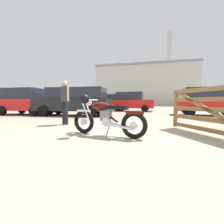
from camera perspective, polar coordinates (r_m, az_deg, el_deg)
ground_plane at (r=3.92m, az=3.60°, el=-8.85°), size 80.00×80.00×0.00m
vintage_motorcycle at (r=3.80m, az=-2.91°, el=-1.74°), size 2.02×0.80×1.07m
timber_gate at (r=4.34m, az=35.81°, el=1.04°), size 1.24×2.33×1.60m
bystander at (r=5.96m, az=-17.55°, el=5.17°), size 0.41×0.30×1.66m
red_hatchback_near at (r=11.40m, az=32.57°, el=3.51°), size 4.11×2.29×1.78m
pale_sedan_back at (r=14.25m, az=7.47°, el=4.02°), size 4.09×2.22×1.78m
blue_hatchback_right at (r=11.84m, az=-29.96°, el=3.59°), size 3.99×2.00×1.78m
silver_sedan_mid at (r=17.66m, az=-0.46°, el=4.09°), size 4.89×2.44×1.74m
white_estate_far at (r=9.83m, az=-14.08°, el=4.18°), size 4.73×2.03×1.74m
industrial_building at (r=38.83m, az=12.46°, el=9.65°), size 23.58×11.19×17.68m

